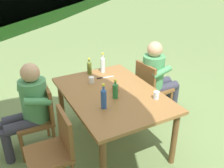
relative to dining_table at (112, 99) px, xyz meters
name	(u,v)px	position (x,y,z in m)	size (l,w,h in m)	color
ground_plane	(112,141)	(0.00, 0.00, -0.67)	(24.00, 24.00, 0.00)	#6B844C
dining_table	(112,99)	(0.00, 0.00, 0.00)	(1.51, 1.08, 0.75)	olive
chair_near_right	(151,86)	(0.33, -0.84, -0.18)	(0.48, 0.48, 0.87)	brown
chair_far_right	(40,115)	(0.34, 0.84, -0.18)	(0.45, 0.45, 0.87)	brown
chair_far_left	(55,148)	(-0.34, 0.84, -0.18)	(0.45, 0.45, 0.87)	brown
person_in_white_shirt	(157,75)	(0.34, -0.95, -0.01)	(0.47, 0.61, 1.18)	#4C935B
person_in_plaid_shirt	(28,106)	(0.34, 0.95, -0.01)	(0.47, 0.61, 1.18)	#4C935B
bottle_green	(115,90)	(-0.13, 0.02, 0.19)	(0.06, 0.06, 0.24)	#287A38
bottle_clear	(103,64)	(0.61, -0.17, 0.21)	(0.06, 0.06, 0.29)	white
bottle_blue	(104,98)	(-0.26, 0.24, 0.21)	(0.06, 0.06, 0.29)	#2D56A3
bottle_olive	(89,67)	(0.65, 0.02, 0.19)	(0.06, 0.06, 0.23)	#566623
cup_glass	(156,95)	(-0.37, -0.39, 0.13)	(0.07, 0.07, 0.09)	silver
cup_white	(91,80)	(0.37, 0.11, 0.13)	(0.07, 0.07, 0.08)	white
cup_terracotta	(115,88)	(0.01, -0.05, 0.13)	(0.08, 0.08, 0.09)	#BC6B47
table_knife	(104,77)	(0.43, -0.10, 0.09)	(0.05, 0.24, 0.01)	silver
backpack_by_far_side	(103,82)	(1.34, -0.52, -0.47)	(0.32, 0.22, 0.42)	#47663D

